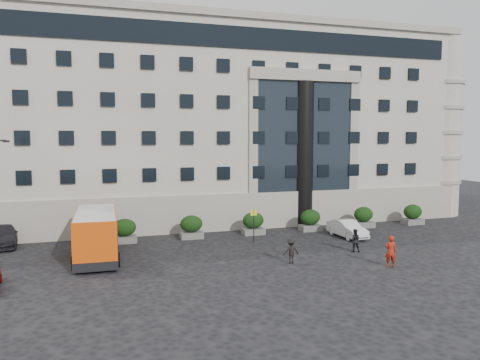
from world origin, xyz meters
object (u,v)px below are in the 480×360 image
at_px(pedestrian_b, 355,240).
at_px(minibus, 96,233).
at_px(white_taxi, 347,229).
at_px(hedge_e, 363,217).
at_px(parked_car_c, 3,235).
at_px(hedge_d, 310,220).
at_px(hedge_b, 191,227).
at_px(pedestrian_a, 391,251).
at_px(bus_stop_sign, 254,220).
at_px(hedge_f, 413,214).
at_px(hedge_c, 253,223).
at_px(red_truck, 28,209).
at_px(hedge_a, 124,231).
at_px(pedestrian_c, 291,251).

bearing_deg(pedestrian_b, minibus, 13.07).
bearing_deg(white_taxi, minibus, 179.87).
xyz_separation_m(hedge_e, parked_car_c, (-29.53, 1.66, -0.15)).
xyz_separation_m(hedge_d, white_taxi, (1.71, -3.27, -0.24)).
height_order(hedge_b, pedestrian_a, pedestrian_a).
relative_size(hedge_b, bus_stop_sign, 0.73).
relative_size(pedestrian_a, pedestrian_b, 1.22).
xyz_separation_m(white_taxi, pedestrian_a, (-1.86, -8.48, 0.30)).
height_order(white_taxi, pedestrian_a, pedestrian_a).
bearing_deg(hedge_f, hedge_e, 180.00).
relative_size(hedge_c, red_truck, 0.34).
bearing_deg(hedge_a, bus_stop_sign, -16.42).
distance_m(white_taxi, pedestrian_c, 9.50).
relative_size(hedge_d, pedestrian_b, 1.13).
height_order(hedge_a, minibus, minibus).
relative_size(hedge_c, pedestrian_a, 0.93).
bearing_deg(hedge_b, hedge_f, 0.00).
height_order(bus_stop_sign, pedestrian_a, bus_stop_sign).
relative_size(minibus, pedestrian_a, 3.85).
bearing_deg(hedge_e, red_truck, 159.89).
bearing_deg(parked_car_c, hedge_d, -8.73).
xyz_separation_m(minibus, parked_car_c, (-6.70, 6.01, -0.96)).
distance_m(hedge_a, hedge_c, 10.40).
bearing_deg(hedge_f, pedestrian_c, -150.37).
relative_size(hedge_b, hedge_d, 1.00).
distance_m(hedge_f, red_truck, 35.68).
bearing_deg(red_truck, hedge_a, -64.02).
bearing_deg(hedge_c, hedge_b, 180.00).
bearing_deg(hedge_e, hedge_d, 180.00).
bearing_deg(white_taxi, pedestrian_c, -144.86).
distance_m(hedge_b, hedge_d, 10.40).
distance_m(hedge_e, white_taxi, 4.79).
bearing_deg(hedge_f, red_truck, 162.76).
bearing_deg(parked_car_c, minibus, -46.72).
distance_m(minibus, pedestrian_a, 19.00).
height_order(hedge_a, parked_car_c, hedge_a).
bearing_deg(hedge_a, parked_car_c, 169.23).
height_order(hedge_b, pedestrian_b, hedge_b).
bearing_deg(hedge_c, hedge_f, 0.00).
relative_size(hedge_f, bus_stop_sign, 0.73).
bearing_deg(hedge_c, minibus, -160.72).
xyz_separation_m(hedge_d, minibus, (-17.63, -4.35, 0.81)).
distance_m(hedge_e, hedge_f, 5.20).
relative_size(hedge_e, red_truck, 0.34).
bearing_deg(hedge_f, white_taxi, -159.39).
bearing_deg(pedestrian_c, hedge_f, -149.26).
bearing_deg(bus_stop_sign, minibus, -172.35).
bearing_deg(white_taxi, parked_car_c, 165.96).
bearing_deg(bus_stop_sign, red_truck, 142.73).
relative_size(hedge_c, bus_stop_sign, 0.73).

